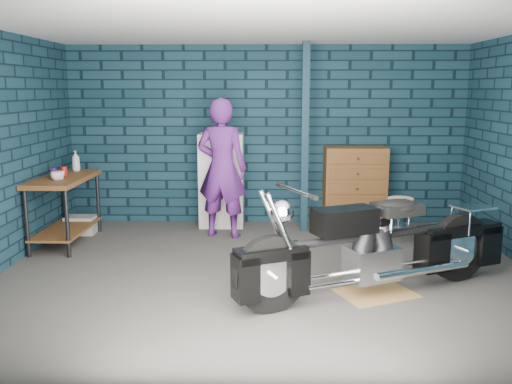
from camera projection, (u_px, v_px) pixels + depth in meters
ground at (266, 275)px, 6.05m from camera, size 6.00×6.00×0.00m
room_walls at (266, 102)px, 6.24m from camera, size 6.02×5.01×2.71m
support_post at (305, 139)px, 7.70m from camera, size 0.10×0.10×2.70m
workbench at (65, 210)px, 7.22m from camera, size 0.60×1.40×0.91m
drip_mat at (376, 293)px, 5.50m from camera, size 0.90×0.81×0.01m
motorcycle at (378, 239)px, 5.40m from camera, size 2.68×1.71×1.16m
person at (222, 168)px, 7.50m from camera, size 0.79×0.61×1.93m
storage_bin at (81, 225)px, 7.77m from camera, size 0.41×0.29×0.26m
locker at (222, 180)px, 8.12m from camera, size 0.65×0.47×1.40m
tool_chest at (354, 187)px, 8.10m from camera, size 0.90×0.50×1.20m
shop_stool at (400, 221)px, 7.27m from camera, size 0.39×0.39×0.62m
cup_a at (56, 176)px, 6.87m from camera, size 0.15×0.15×0.10m
cup_b at (60, 175)px, 6.93m from camera, size 0.11×0.11×0.10m
mug_purple at (54, 173)px, 7.10m from camera, size 0.10×0.10×0.11m
mug_red at (64, 171)px, 7.21m from camera, size 0.11×0.11×0.12m
bottle at (76, 161)px, 7.63m from camera, size 0.11×0.11×0.29m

